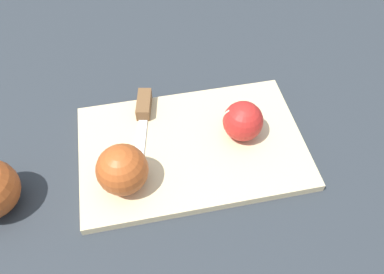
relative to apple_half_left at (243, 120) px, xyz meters
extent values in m
plane|color=#282D33|center=(0.09, 0.00, -0.05)|extent=(4.00, 4.00, 0.00)
cube|color=#D1B789|center=(0.09, 0.00, -0.04)|extent=(0.39, 0.26, 0.02)
sphere|color=red|center=(0.00, 0.00, 0.00)|extent=(0.07, 0.07, 0.07)
cylinder|color=beige|center=(0.00, 0.01, 0.00)|extent=(0.06, 0.03, 0.06)
sphere|color=#AD4C1E|center=(0.21, 0.05, 0.01)|extent=(0.08, 0.08, 0.08)
cylinder|color=beige|center=(0.20, 0.05, 0.01)|extent=(0.03, 0.07, 0.07)
cube|color=silver|center=(0.17, -0.03, -0.03)|extent=(0.04, 0.08, 0.00)
cube|color=brown|center=(0.15, -0.10, -0.02)|extent=(0.04, 0.06, 0.02)
camera|label=1|loc=(0.18, 0.36, 0.47)|focal=35.00mm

